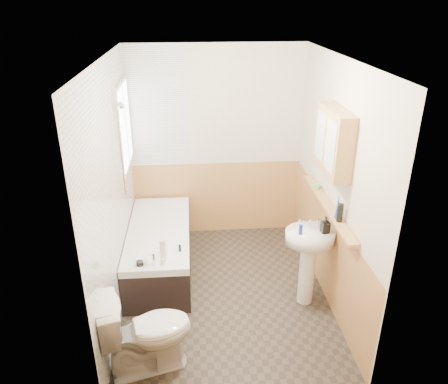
{
  "coord_description": "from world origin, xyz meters",
  "views": [
    {
      "loc": [
        -0.33,
        -3.93,
        3.02
      ],
      "look_at": [
        0.0,
        0.15,
        1.15
      ],
      "focal_mm": 35.0,
      "sensor_mm": 36.0,
      "label": 1
    }
  ],
  "objects_px": {
    "pine_shelf": "(327,206)",
    "medicine_cabinet": "(334,141)",
    "bathtub": "(160,248)",
    "sink": "(309,252)",
    "toilet": "(146,332)"
  },
  "relations": [
    {
      "from": "sink",
      "to": "pine_shelf",
      "type": "bearing_deg",
      "value": 42.45
    },
    {
      "from": "bathtub",
      "to": "medicine_cabinet",
      "type": "distance_m",
      "value": 2.36
    },
    {
      "from": "bathtub",
      "to": "sink",
      "type": "bearing_deg",
      "value": -24.73
    },
    {
      "from": "bathtub",
      "to": "pine_shelf",
      "type": "height_order",
      "value": "pine_shelf"
    },
    {
      "from": "bathtub",
      "to": "sink",
      "type": "relative_size",
      "value": 1.72
    },
    {
      "from": "sink",
      "to": "pine_shelf",
      "type": "xyz_separation_m",
      "value": [
        0.2,
        0.16,
        0.44
      ]
    },
    {
      "from": "pine_shelf",
      "to": "medicine_cabinet",
      "type": "xyz_separation_m",
      "value": [
        -0.03,
        -0.05,
        0.71
      ]
    },
    {
      "from": "pine_shelf",
      "to": "sink",
      "type": "bearing_deg",
      "value": -141.66
    },
    {
      "from": "bathtub",
      "to": "toilet",
      "type": "distance_m",
      "value": 1.51
    },
    {
      "from": "pine_shelf",
      "to": "medicine_cabinet",
      "type": "distance_m",
      "value": 0.71
    },
    {
      "from": "bathtub",
      "to": "pine_shelf",
      "type": "relative_size",
      "value": 1.07
    },
    {
      "from": "medicine_cabinet",
      "to": "sink",
      "type": "bearing_deg",
      "value": -148.37
    },
    {
      "from": "pine_shelf",
      "to": "toilet",
      "type": "bearing_deg",
      "value": -152.35
    },
    {
      "from": "medicine_cabinet",
      "to": "pine_shelf",
      "type": "bearing_deg",
      "value": 61.87
    },
    {
      "from": "bathtub",
      "to": "sink",
      "type": "height_order",
      "value": "sink"
    }
  ]
}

